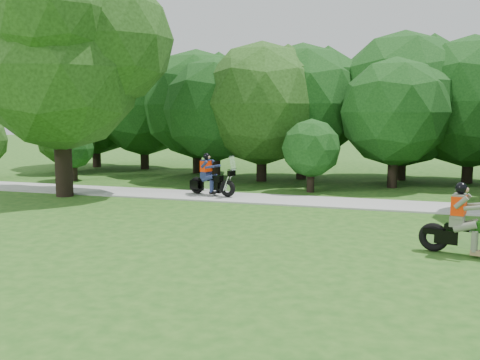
# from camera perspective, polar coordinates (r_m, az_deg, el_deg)

# --- Properties ---
(ground) EXTENTS (100.00, 100.00, 0.00)m
(ground) POSITION_cam_1_polar(r_m,az_deg,el_deg) (12.55, 4.96, -8.56)
(ground) COLOR #205017
(ground) RESTS_ON ground
(walkway) EXTENTS (60.00, 2.20, 0.06)m
(walkway) POSITION_cam_1_polar(r_m,az_deg,el_deg) (20.25, 9.68, -2.36)
(walkway) COLOR #A4A49E
(walkway) RESTS_ON ground
(tree_line) EXTENTS (39.19, 11.27, 7.28)m
(tree_line) POSITION_cam_1_polar(r_m,az_deg,el_deg) (26.44, 16.14, 7.55)
(tree_line) COLOR black
(tree_line) RESTS_ON ground
(big_tree_west) EXTENTS (8.64, 6.56, 9.96)m
(big_tree_west) POSITION_cam_1_polar(r_m,az_deg,el_deg) (22.86, -18.34, 12.89)
(big_tree_west) COLOR black
(big_tree_west) RESTS_ON ground
(chopper_motorcycle) EXTENTS (2.44, 1.00, 1.76)m
(chopper_motorcycle) POSITION_cam_1_polar(r_m,az_deg,el_deg) (13.85, 23.05, -4.83)
(chopper_motorcycle) COLOR black
(chopper_motorcycle) RESTS_ON ground
(touring_motorcycle) EXTENTS (2.18, 1.10, 1.69)m
(touring_motorcycle) POSITION_cam_1_polar(r_m,az_deg,el_deg) (21.43, -3.31, 0.02)
(touring_motorcycle) COLOR black
(touring_motorcycle) RESTS_ON walkway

